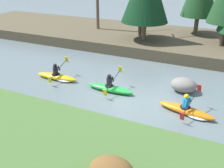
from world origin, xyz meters
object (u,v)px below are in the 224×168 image
at_px(kayaker_trailing, 58,77).
at_px(boulder_midstream, 184,85).
at_px(kayaker_middle, 110,88).
at_px(kayaker_lead, 188,111).

bearing_deg(kayaker_trailing, boulder_midstream, 10.25).
relative_size(kayaker_trailing, boulder_midstream, 1.99).
xyz_separation_m(kayaker_middle, boulder_midstream, (3.61, 1.69, 0.17)).
distance_m(kayaker_lead, boulder_midstream, 2.43).
distance_m(kayaker_lead, kayaker_middle, 4.36).
xyz_separation_m(kayaker_lead, kayaker_trailing, (-7.85, 0.72, 0.00)).
height_order(kayaker_lead, boulder_midstream, kayaker_lead).
distance_m(kayaker_lead, kayaker_trailing, 7.88).
bearing_deg(kayaker_lead, kayaker_middle, -177.26).
xyz_separation_m(kayaker_lead, kayaker_middle, (-4.31, 0.63, 0.02)).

